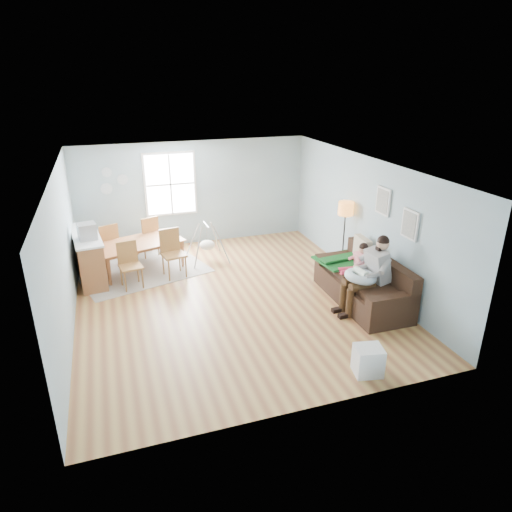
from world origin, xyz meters
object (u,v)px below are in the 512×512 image
object	(u,v)px
father	(369,272)
counter	(89,256)
toddler	(357,261)
baby_swing	(207,244)
chair_se	(172,249)
chair_ne	(148,234)
chair_sw	(129,261)
chair_nw	(108,242)
floor_lamp	(345,215)
storage_cube	(368,361)
sofa	(365,286)
monitor	(87,231)
dining_table	(140,256)

from	to	relation	value
father	counter	distance (m)	6.02
toddler	baby_swing	world-z (taller)	toddler
father	chair_se	bearing A→B (deg)	139.29
chair_ne	baby_swing	xyz separation A→B (m)	(1.31, -0.71, -0.19)
chair_sw	baby_swing	bearing A→B (deg)	25.12
chair_nw	counter	world-z (taller)	counter
father	floor_lamp	size ratio (longest dim) A/B	0.91
toddler	chair_ne	distance (m)	5.18
floor_lamp	baby_swing	bearing A→B (deg)	149.76
storage_cube	counter	bearing A→B (deg)	128.64
father	sofa	bearing A→B (deg)	65.67
chair_ne	monitor	bearing A→B (deg)	-137.46
chair_ne	counter	distance (m)	1.66
chair_se	sofa	bearing A→B (deg)	-35.97
toddler	chair_se	xyz separation A→B (m)	(-3.36, 2.28, -0.17)
floor_lamp	chair_sw	xyz separation A→B (m)	(-4.68, 0.75, -0.80)
dining_table	chair_sw	bearing A→B (deg)	-126.75
baby_swing	sofa	bearing A→B (deg)	-50.91
sofa	chair_ne	world-z (taller)	chair_ne
dining_table	storage_cube	bearing A→B (deg)	-77.90
sofa	baby_swing	size ratio (longest dim) A/B	2.49
toddler	floor_lamp	xyz separation A→B (m)	(0.37, 1.24, 0.57)
toddler	counter	bearing A→B (deg)	152.29
sofa	father	bearing A→B (deg)	-114.33
father	chair_ne	size ratio (longest dim) A/B	1.44
chair_se	monitor	distance (m)	1.82
floor_lamp	chair_nw	size ratio (longest dim) A/B	1.59
chair_nw	counter	distance (m)	0.75
dining_table	chair_ne	world-z (taller)	chair_ne
chair_sw	chair_nw	size ratio (longest dim) A/B	0.95
father	counter	world-z (taller)	father
sofa	chair_ne	xyz separation A→B (m)	(-3.82, 3.80, 0.27)
floor_lamp	baby_swing	distance (m)	3.37
chair_nw	storage_cube	bearing A→B (deg)	-57.54
sofa	monitor	distance (m)	5.83
toddler	dining_table	bearing A→B (deg)	145.38
monitor	floor_lamp	bearing A→B (deg)	-11.43
storage_cube	chair_ne	bearing A→B (deg)	113.90
storage_cube	baby_swing	bearing A→B (deg)	104.13
counter	monitor	distance (m)	0.77
chair_se	chair_ne	world-z (taller)	chair_se
toddler	chair_se	world-z (taller)	toddler
father	chair_nw	xyz separation A→B (m)	(-4.63, 3.85, -0.20)
chair_nw	baby_swing	distance (m)	2.32
chair_nw	chair_ne	world-z (taller)	same
storage_cube	monitor	distance (m)	6.20
storage_cube	counter	size ratio (longest dim) A/B	0.25
floor_lamp	chair_ne	size ratio (longest dim) A/B	1.59
chair_se	monitor	size ratio (longest dim) A/B	2.60
toddler	chair_sw	distance (m)	4.75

